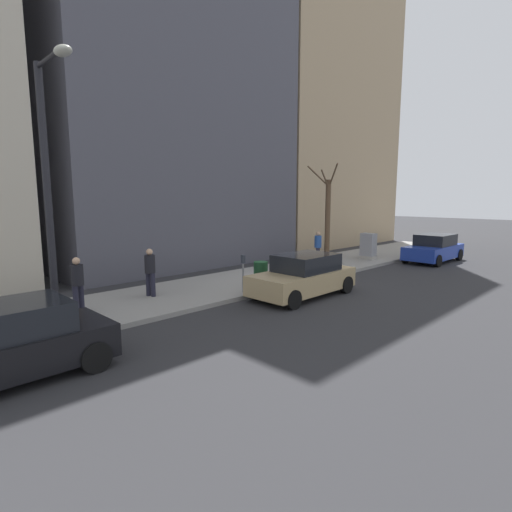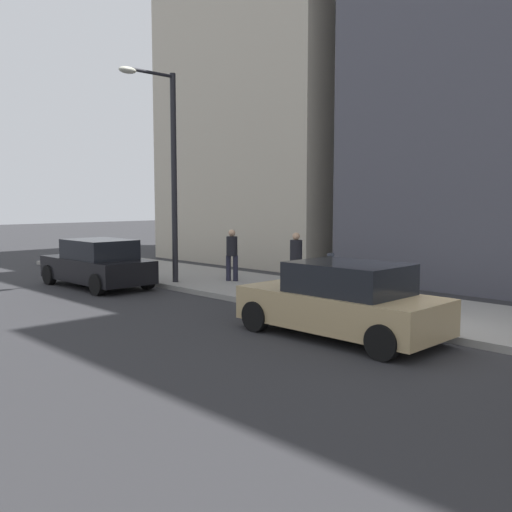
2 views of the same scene
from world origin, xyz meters
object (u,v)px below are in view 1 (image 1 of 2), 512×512
Objects in this scene: parked_car_blue at (434,249)px; office_tower_left at (289,66)px; utility_box at (368,246)px; pedestrian_midblock at (150,270)px; parking_meter at (243,269)px; parked_car_tan at (304,276)px; pedestrian_far_corner at (77,281)px; office_block_center at (139,73)px; trash_bin at (261,273)px; pedestrian_near_meter at (318,245)px; bare_tree at (327,217)px; streetlamp at (50,178)px.

office_tower_left is at bearing -11.70° from parked_car_blue.
pedestrian_midblock reaches higher than utility_box.
parking_meter is at bearing 94.75° from utility_box.
parked_car_tan is 7.46m from pedestrian_far_corner.
parked_car_blue is 19.43m from office_block_center.
parked_car_blue is 2.53× the size of pedestrian_midblock.
office_block_center is (13.07, -1.02, 9.85)m from parked_car_tan.
pedestrian_midblock reaches higher than trash_bin.
parking_meter reaches higher than trash_bin.
pedestrian_near_meter is (1.48, -5.70, 0.49)m from trash_bin.
pedestrian_near_meter is at bearing 101.11° from bare_tree.
bare_tree is 0.24× the size of office_block_center.
utility_box is at bearing -121.58° from bare_tree.
office_tower_left is (10.48, -5.23, 12.90)m from utility_box.
pedestrian_far_corner is at bearing -96.36° from pedestrian_midblock.
trash_bin is at bearing -9.58° from pedestrian_near_meter.
utility_box is 8.89m from trash_bin.
office_tower_left is (10.88, -14.11, 13.15)m from trash_bin.
office_block_center is (10.67, 7.69, 9.74)m from utility_box.
pedestrian_near_meter is (1.08, 3.18, 0.24)m from utility_box.
trash_bin is 0.54× the size of pedestrian_near_meter.
office_block_center is at bearing -88.96° from pedestrian_near_meter.
pedestrian_far_corner is (1.10, 6.61, 0.49)m from trash_bin.
streetlamp reaches higher than parked_car_blue.
streetlamp reaches higher than pedestrian_near_meter.
parked_car_blue reaches higher than parking_meter.
utility_box is at bearing 153.46° from office_tower_left.
pedestrian_midblock is 14.57m from office_block_center.
parked_car_tan is at bearing 105.41° from utility_box.
utility_box is at bearing -87.42° from trash_bin.
pedestrian_far_corner is (3.10, 6.78, 0.35)m from parked_car_tan.
utility_box is (2.57, 2.56, 0.11)m from parked_car_blue.
office_tower_left reaches higher than pedestrian_far_corner.
bare_tree is 7.23m from trash_bin.
utility_box reaches higher than parking_meter.
utility_box reaches higher than parked_car_blue.
streetlamp is 3.92× the size of pedestrian_far_corner.
utility_box is 0.07× the size of office_block_center.
office_tower_left reaches higher than parking_meter.
bare_tree is at bearing -80.93° from streetlamp.
pedestrian_near_meter is at bearing 71.19° from utility_box.
parking_meter is 23.03m from office_tower_left.
trash_bin is 0.54× the size of pedestrian_far_corner.
office_tower_left reaches higher than parked_car_blue.
trash_bin is (-0.40, 8.88, -0.25)m from utility_box.
pedestrian_near_meter and pedestrian_midblock have the same top height.
parking_meter is 15.22m from office_block_center.
office_tower_left reaches higher than streetlamp.
pedestrian_far_corner is (1.71, -1.09, -2.93)m from streetlamp.
bare_tree reaches higher than parked_car_blue.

